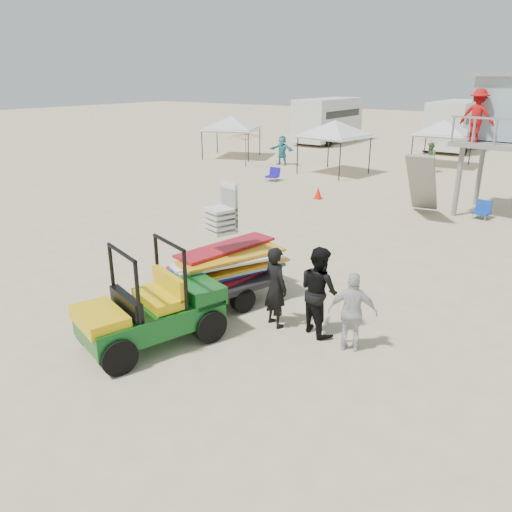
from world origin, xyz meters
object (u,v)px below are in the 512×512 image
Objects in this scene: surf_trailer at (226,261)px; man_left at (275,287)px; utility_cart at (148,301)px; lifeguard_tower at (510,114)px.

surf_trailer reaches higher than man_left.
utility_cart is 2.54m from man_left.
lifeguard_tower is (1.79, 12.11, 2.77)m from man_left.
utility_cart is 14.78m from lifeguard_tower.
surf_trailer is 0.58× the size of lifeguard_tower.
lifeguard_tower reaches higher than surf_trailer.
man_left is (1.52, -0.30, -0.14)m from surf_trailer.
surf_trailer reaches higher than utility_cart.
surf_trailer is at bearing 89.86° from utility_cart.
surf_trailer is 12.54m from lifeguard_tower.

